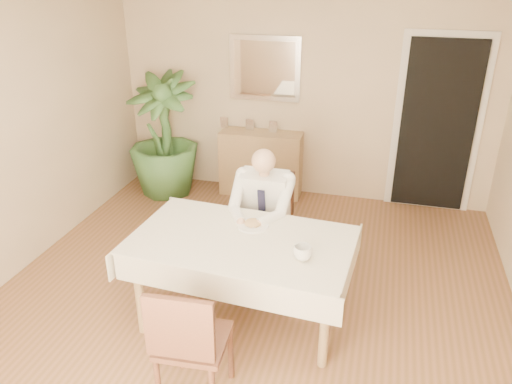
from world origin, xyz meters
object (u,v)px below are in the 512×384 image
(dining_table, at_px, (241,248))
(seated_man, at_px, (261,212))
(chair_near, at_px, (188,340))
(sideboard, at_px, (261,163))
(potted_palm, at_px, (163,136))
(chair_far, at_px, (268,214))
(coffee_mug, at_px, (303,253))

(dining_table, xyz_separation_m, seated_man, (-0.00, 0.59, 0.02))
(dining_table, relative_size, chair_near, 1.92)
(chair_near, xyz_separation_m, sideboard, (-0.39, 3.35, -0.12))
(chair_near, xyz_separation_m, potted_palm, (-1.56, 3.07, 0.24))
(chair_far, relative_size, chair_near, 1.00)
(chair_near, height_order, potted_palm, potted_palm)
(chair_near, distance_m, potted_palm, 3.45)
(seated_man, xyz_separation_m, sideboard, (-0.47, 1.83, -0.29))
(coffee_mug, relative_size, potted_palm, 0.09)
(seated_man, xyz_separation_m, coffee_mug, (0.51, -0.75, 0.12))
(chair_far, height_order, potted_palm, potted_palm)
(chair_far, height_order, chair_near, same)
(chair_near, bearing_deg, chair_far, 83.49)
(sideboard, bearing_deg, chair_near, -85.33)
(chair_near, relative_size, seated_man, 0.75)
(coffee_mug, bearing_deg, seated_man, 123.96)
(dining_table, bearing_deg, sideboard, 104.60)
(chair_far, xyz_separation_m, seated_man, (0.00, -0.29, 0.17))
(sideboard, xyz_separation_m, potted_palm, (-1.17, -0.28, 0.36))
(dining_table, distance_m, potted_palm, 2.70)
(seated_man, distance_m, coffee_mug, 0.92)
(chair_near, xyz_separation_m, seated_man, (0.08, 1.52, 0.17))
(coffee_mug, bearing_deg, chair_near, -127.41)
(seated_man, bearing_deg, dining_table, -90.00)
(dining_table, distance_m, chair_near, 0.94)
(sideboard, bearing_deg, chair_far, -75.01)
(coffee_mug, xyz_separation_m, sideboard, (-0.98, 2.58, -0.40))
(dining_table, bearing_deg, coffee_mug, -13.92)
(seated_man, distance_m, sideboard, 1.91)
(seated_man, relative_size, sideboard, 1.23)
(potted_palm, bearing_deg, chair_near, -63.07)
(dining_table, height_order, potted_palm, potted_palm)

